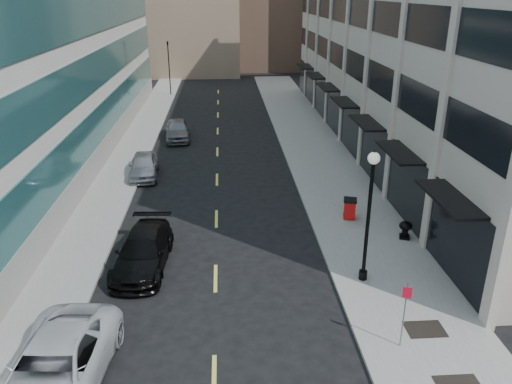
{
  "coord_description": "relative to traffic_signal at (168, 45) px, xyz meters",
  "views": [
    {
      "loc": [
        0.5,
        -10.56,
        11.58
      ],
      "look_at": [
        1.96,
        11.04,
        2.72
      ],
      "focal_mm": 35.0,
      "sensor_mm": 36.0,
      "label": 1
    }
  ],
  "objects": [
    {
      "name": "urn_planter",
      "position": [
        14.79,
        -37.16,
        -5.03
      ],
      "size": [
        0.64,
        0.64,
        0.89
      ],
      "rotation": [
        0.0,
        0.0,
        -0.33
      ],
      "color": "black",
      "rests_on": "sidewalk_right"
    },
    {
      "name": "sidewalk_right",
      "position": [
        13.0,
        -28.0,
        -5.64
      ],
      "size": [
        5.0,
        80.0,
        0.15
      ],
      "primitive_type": "cube",
      "color": "gray",
      "rests_on": "ground"
    },
    {
      "name": "car_silver_sedan",
      "position": [
        0.7,
        -27.06,
        -4.96
      ],
      "size": [
        2.15,
        4.61,
        1.53
      ],
      "primitive_type": "imported",
      "rotation": [
        0.0,
        0.0,
        0.08
      ],
      "color": "gray",
      "rests_on": "ground"
    },
    {
      "name": "skyline_stone",
      "position": [
        23.5,
        18.0,
        4.28
      ],
      "size": [
        10.0,
        14.0,
        20.0
      ],
      "primitive_type": "cube",
      "color": "#B3A998",
      "rests_on": "ground"
    },
    {
      "name": "car_white_van",
      "position": [
        0.7,
        -46.25,
        -4.85
      ],
      "size": [
        3.3,
        6.4,
        1.73
      ],
      "primitive_type": "imported",
      "rotation": [
        0.0,
        0.0,
        -0.07
      ],
      "color": "silver",
      "rests_on": "ground"
    },
    {
      "name": "grate_far",
      "position": [
        13.1,
        -44.2,
        -5.56
      ],
      "size": [
        1.4,
        1.0,
        0.01
      ],
      "primitive_type": "cube",
      "color": "black",
      "rests_on": "sidewalk_right"
    },
    {
      "name": "sign_post",
      "position": [
        11.9,
        -45.01,
        -3.95
      ],
      "size": [
        0.29,
        0.13,
        2.52
      ],
      "rotation": [
        0.0,
        0.0,
        -0.36
      ],
      "color": "slate",
      "rests_on": "sidewalk_right"
    },
    {
      "name": "car_grey_sedan",
      "position": [
        2.23,
        -18.37,
        -4.9
      ],
      "size": [
        2.39,
        4.95,
        1.63
      ],
      "primitive_type": "imported",
      "rotation": [
        0.0,
        0.0,
        0.1
      ],
      "color": "slate",
      "rests_on": "ground"
    },
    {
      "name": "sidewalk_left",
      "position": [
        -1.0,
        -28.0,
        -5.64
      ],
      "size": [
        3.0,
        80.0,
        0.15
      ],
      "primitive_type": "cube",
      "color": "gray",
      "rests_on": "ground"
    },
    {
      "name": "building_right",
      "position": [
        22.44,
        -21.01,
        3.28
      ],
      "size": [
        15.3,
        46.5,
        18.25
      ],
      "color": "#B3A998",
      "rests_on": "ground"
    },
    {
      "name": "traffic_signal",
      "position": [
        0.0,
        0.0,
        0.0
      ],
      "size": [
        0.66,
        0.66,
        6.98
      ],
      "color": "black",
      "rests_on": "ground"
    },
    {
      "name": "lamppost",
      "position": [
        11.74,
        -40.71,
        -2.19
      ],
      "size": [
        0.48,
        0.48,
        5.76
      ],
      "color": "black",
      "rests_on": "sidewalk_right"
    },
    {
      "name": "road_centerline",
      "position": [
        5.5,
        -31.0,
        -5.71
      ],
      "size": [
        0.15,
        68.2,
        0.01
      ],
      "color": "#D8CC4C",
      "rests_on": "ground"
    },
    {
      "name": "car_black_pickup",
      "position": [
        2.3,
        -38.81,
        -4.94
      ],
      "size": [
        2.49,
        5.48,
        1.56
      ],
      "primitive_type": "imported",
      "rotation": [
        0.0,
        0.0,
        -0.06
      ],
      "color": "black",
      "rests_on": "ground"
    },
    {
      "name": "trash_bin",
      "position": [
        12.61,
        -34.72,
        -4.97
      ],
      "size": [
        0.83,
        0.85,
        1.12
      ],
      "rotation": [
        0.0,
        0.0,
        -0.25
      ],
      "color": "red",
      "rests_on": "sidewalk_right"
    }
  ]
}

